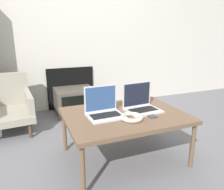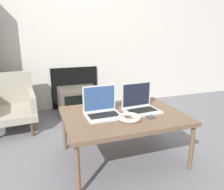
# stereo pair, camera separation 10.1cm
# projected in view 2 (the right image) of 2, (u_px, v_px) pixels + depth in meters

# --- Properties ---
(ground_plane) EXTENTS (14.00, 14.00, 0.00)m
(ground_plane) POSITION_uv_depth(u_px,v_px,m) (127.00, 164.00, 1.98)
(ground_plane) COLOR slate
(wall_back) EXTENTS (7.00, 0.08, 2.60)m
(wall_back) POSITION_uv_depth(u_px,v_px,m) (81.00, 23.00, 3.24)
(wall_back) COLOR beige
(wall_back) RESTS_ON ground_plane
(table) EXTENTS (1.05, 0.79, 0.45)m
(table) POSITION_uv_depth(u_px,v_px,m) (123.00, 117.00, 1.96)
(table) COLOR brown
(table) RESTS_ON ground_plane
(laptop_left) EXTENTS (0.31, 0.25, 0.25)m
(laptop_left) POSITION_uv_depth(u_px,v_px,m) (102.00, 109.00, 1.91)
(laptop_left) COLOR silver
(laptop_left) RESTS_ON table
(laptop_right) EXTENTS (0.32, 0.26, 0.25)m
(laptop_right) POSITION_uv_depth(u_px,v_px,m) (140.00, 105.00, 2.02)
(laptop_right) COLOR silver
(laptop_right) RESTS_ON table
(headphones) EXTENTS (0.20, 0.20, 0.04)m
(headphones) POSITION_uv_depth(u_px,v_px,m) (130.00, 118.00, 1.82)
(headphones) COLOR beige
(headphones) RESTS_ON table
(phone) EXTENTS (0.07, 0.14, 0.01)m
(phone) POSITION_uv_depth(u_px,v_px,m) (149.00, 116.00, 1.90)
(phone) COLOR #333338
(phone) RESTS_ON table
(tv) EXTENTS (0.55, 0.48, 0.36)m
(tv) POSITION_uv_depth(u_px,v_px,m) (78.00, 100.00, 3.23)
(tv) COLOR #4C473D
(tv) RESTS_ON ground_plane
(armchair) EXTENTS (0.58, 0.72, 0.66)m
(armchair) POSITION_uv_depth(u_px,v_px,m) (12.00, 102.00, 2.71)
(armchair) COLOR gray
(armchair) RESTS_ON ground_plane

